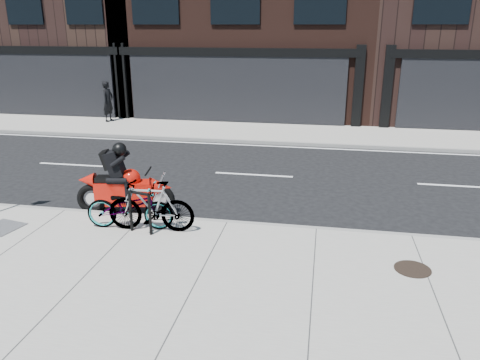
% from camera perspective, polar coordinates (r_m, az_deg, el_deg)
% --- Properties ---
extents(ground, '(120.00, 120.00, 0.00)m').
position_cam_1_polar(ground, '(12.49, 0.29, -2.12)').
color(ground, black).
rests_on(ground, ground).
extents(sidewalk_near, '(60.00, 6.00, 0.13)m').
position_cam_1_polar(sidewalk_near, '(8.07, -6.11, -13.95)').
color(sidewalk_near, gray).
rests_on(sidewalk_near, ground).
extents(sidewalk_far, '(60.00, 3.50, 0.13)m').
position_cam_1_polar(sidewalk_far, '(19.85, 4.22, 5.78)').
color(sidewalk_far, gray).
rests_on(sidewalk_far, ground).
extents(bike_rack, '(0.54, 0.18, 0.93)m').
position_cam_1_polar(bike_rack, '(10.12, -12.10, -3.45)').
color(bike_rack, black).
rests_on(bike_rack, sidewalk_near).
extents(bicycle_front, '(1.97, 0.86, 1.00)m').
position_cam_1_polar(bicycle_front, '(10.41, -13.28, -3.17)').
color(bicycle_front, gray).
rests_on(bicycle_front, sidewalk_near).
extents(bicycle_rear, '(1.92, 0.66, 1.13)m').
position_cam_1_polar(bicycle_rear, '(10.17, -10.81, -3.14)').
color(bicycle_rear, gray).
rests_on(bicycle_rear, sidewalk_near).
extents(motorcycle, '(2.38, 0.77, 1.78)m').
position_cam_1_polar(motorcycle, '(11.51, -13.38, -0.61)').
color(motorcycle, black).
rests_on(motorcycle, ground).
extents(pedestrian, '(0.52, 0.72, 1.84)m').
position_cam_1_polar(pedestrian, '(22.59, -15.79, 9.22)').
color(pedestrian, black).
rests_on(pedestrian, sidewalk_far).
extents(manhole_cover, '(0.88, 0.88, 0.02)m').
position_cam_1_polar(manhole_cover, '(9.23, 20.29, -10.15)').
color(manhole_cover, black).
rests_on(manhole_cover, sidewalk_near).
extents(utility_grate, '(0.88, 0.88, 0.02)m').
position_cam_1_polar(utility_grate, '(11.58, -27.01, -5.18)').
color(utility_grate, '#424345').
rests_on(utility_grate, sidewalk_near).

